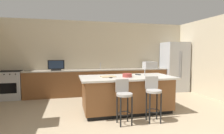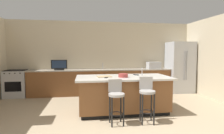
# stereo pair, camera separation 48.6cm
# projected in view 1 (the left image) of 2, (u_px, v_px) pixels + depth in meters

# --- Properties ---
(wall_back) EXTENTS (7.41, 0.12, 2.70)m
(wall_back) POSITION_uv_depth(u_px,v_px,m) (100.00, 57.00, 6.86)
(wall_back) COLOR beige
(wall_back) RESTS_ON ground_plane
(wall_right) EXTENTS (0.12, 4.91, 2.70)m
(wall_right) POSITION_uv_depth(u_px,v_px,m) (224.00, 58.00, 5.50)
(wall_right) COLOR beige
(wall_right) RESTS_ON ground_plane
(counter_back) EXTENTS (5.15, 0.62, 0.91)m
(counter_back) POSITION_uv_depth(u_px,v_px,m) (99.00, 82.00, 6.54)
(counter_back) COLOR brown
(counter_back) RESTS_ON ground_plane
(kitchen_island) EXTENTS (2.36, 1.14, 0.91)m
(kitchen_island) POSITION_uv_depth(u_px,v_px,m) (127.00, 94.00, 4.58)
(kitchen_island) COLOR black
(kitchen_island) RESTS_ON ground_plane
(refrigerator) EXTENTS (0.90, 0.81, 1.93)m
(refrigerator) POSITION_uv_depth(u_px,v_px,m) (174.00, 67.00, 7.13)
(refrigerator) COLOR #B7BABF
(refrigerator) RESTS_ON ground_plane
(range_oven) EXTENTS (0.73, 0.63, 0.93)m
(range_oven) POSITION_uv_depth(u_px,v_px,m) (11.00, 85.00, 5.83)
(range_oven) COLOR #B7BABF
(range_oven) RESTS_ON ground_plane
(microwave) EXTENTS (0.48, 0.36, 0.26)m
(microwave) POSITION_uv_depth(u_px,v_px,m) (150.00, 65.00, 6.97)
(microwave) COLOR #B7BABF
(microwave) RESTS_ON counter_back
(tv_monitor) EXTENTS (0.55, 0.16, 0.36)m
(tv_monitor) POSITION_uv_depth(u_px,v_px,m) (56.00, 66.00, 6.08)
(tv_monitor) COLOR black
(tv_monitor) RESTS_ON counter_back
(sink_faucet_back) EXTENTS (0.02, 0.02, 0.24)m
(sink_faucet_back) POSITION_uv_depth(u_px,v_px,m) (100.00, 66.00, 6.60)
(sink_faucet_back) COLOR #B2B2B7
(sink_faucet_back) RESTS_ON counter_back
(sink_faucet_island) EXTENTS (0.02, 0.02, 0.22)m
(sink_faucet_island) POSITION_uv_depth(u_px,v_px,m) (145.00, 72.00, 4.66)
(sink_faucet_island) COLOR #B2B2B7
(sink_faucet_island) RESTS_ON kitchen_island
(bar_stool_left) EXTENTS (0.34, 0.34, 0.94)m
(bar_stool_left) POSITION_uv_depth(u_px,v_px,m) (124.00, 98.00, 3.77)
(bar_stool_left) COLOR gray
(bar_stool_left) RESTS_ON ground_plane
(bar_stool_right) EXTENTS (0.34, 0.36, 0.99)m
(bar_stool_right) POSITION_uv_depth(u_px,v_px,m) (153.00, 95.00, 3.91)
(bar_stool_right) COLOR gray
(bar_stool_right) RESTS_ON ground_plane
(fruit_bowl) EXTENTS (0.23, 0.23, 0.09)m
(fruit_bowl) POSITION_uv_depth(u_px,v_px,m) (127.00, 75.00, 4.42)
(fruit_bowl) COLOR #993833
(fruit_bowl) RESTS_ON kitchen_island
(cell_phone) EXTENTS (0.11, 0.16, 0.01)m
(cell_phone) POSITION_uv_depth(u_px,v_px,m) (111.00, 78.00, 4.31)
(cell_phone) COLOR black
(cell_phone) RESTS_ON kitchen_island
(tv_remote) EXTENTS (0.13, 0.17, 0.02)m
(tv_remote) POSITION_uv_depth(u_px,v_px,m) (138.00, 74.00, 4.88)
(tv_remote) COLOR black
(tv_remote) RESTS_ON kitchen_island
(cutting_board) EXTENTS (0.38, 0.31, 0.02)m
(cutting_board) POSITION_uv_depth(u_px,v_px,m) (108.00, 77.00, 4.45)
(cutting_board) COLOR tan
(cutting_board) RESTS_ON kitchen_island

